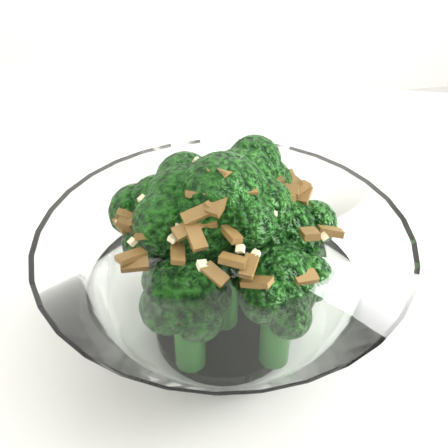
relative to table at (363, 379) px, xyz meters
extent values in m
cube|color=white|center=(0.00, 0.00, 0.05)|extent=(1.38, 1.12, 0.04)
cylinder|color=white|center=(-0.41, 0.49, -0.33)|extent=(0.04, 0.04, 0.71)
cylinder|color=white|center=(-0.11, 0.01, 0.07)|extent=(0.10, 0.10, 0.01)
cylinder|color=#1A5416|center=(-0.07, 0.01, 0.11)|extent=(0.02, 0.02, 0.07)
sphere|color=#144C0E|center=(-0.07, 0.01, 0.16)|extent=(0.05, 0.05, 0.05)
cylinder|color=#1A5416|center=(-0.06, 0.04, 0.10)|extent=(0.02, 0.02, 0.05)
sphere|color=#144C0E|center=(-0.06, 0.04, 0.14)|extent=(0.04, 0.04, 0.04)
cylinder|color=#1A5416|center=(-0.11, 0.06, 0.11)|extent=(0.02, 0.02, 0.05)
sphere|color=#144C0E|center=(-0.11, 0.06, 0.14)|extent=(0.04, 0.04, 0.04)
cylinder|color=#1A5416|center=(-0.10, 0.03, 0.12)|extent=(0.02, 0.02, 0.09)
sphere|color=#144C0E|center=(-0.10, 0.03, 0.18)|extent=(0.05, 0.05, 0.05)
cylinder|color=#1A5416|center=(-0.14, -0.03, 0.11)|extent=(0.02, 0.02, 0.06)
sphere|color=#144C0E|center=(-0.14, -0.03, 0.15)|extent=(0.05, 0.05, 0.05)
cylinder|color=#1A5416|center=(-0.14, 0.02, 0.12)|extent=(0.02, 0.02, 0.08)
sphere|color=#144C0E|center=(-0.14, 0.02, 0.18)|extent=(0.06, 0.06, 0.06)
cylinder|color=#1A5416|center=(-0.15, 0.02, 0.11)|extent=(0.02, 0.02, 0.06)
sphere|color=#144C0E|center=(-0.15, 0.02, 0.16)|extent=(0.05, 0.05, 0.05)
cylinder|color=#1A5416|center=(-0.09, -0.03, 0.11)|extent=(0.02, 0.02, 0.06)
sphere|color=#144C0E|center=(-0.09, -0.03, 0.15)|extent=(0.05, 0.05, 0.05)
cylinder|color=#1A5416|center=(-0.11, 0.01, 0.13)|extent=(0.02, 0.02, 0.10)
sphere|color=#144C0E|center=(-0.11, 0.01, 0.19)|extent=(0.06, 0.06, 0.06)
cube|color=brown|center=(-0.17, -0.02, 0.17)|extent=(0.02, 0.01, 0.01)
cube|color=brown|center=(-0.12, -0.02, 0.20)|extent=(0.02, 0.02, 0.01)
cube|color=brown|center=(-0.12, 0.03, 0.20)|extent=(0.02, 0.02, 0.01)
cube|color=brown|center=(-0.16, -0.01, 0.18)|extent=(0.02, 0.01, 0.01)
cube|color=brown|center=(-0.06, 0.02, 0.18)|extent=(0.02, 0.02, 0.00)
cube|color=brown|center=(-0.08, 0.00, 0.19)|extent=(0.01, 0.01, 0.01)
cube|color=brown|center=(-0.13, 0.05, 0.18)|extent=(0.02, 0.02, 0.01)
cube|color=brown|center=(-0.12, 0.00, 0.21)|extent=(0.02, 0.01, 0.01)
cube|color=brown|center=(-0.11, 0.00, 0.21)|extent=(0.02, 0.01, 0.01)
cube|color=brown|center=(-0.10, 0.04, 0.19)|extent=(0.01, 0.02, 0.01)
cube|color=brown|center=(-0.10, 0.05, 0.19)|extent=(0.02, 0.02, 0.00)
cube|color=brown|center=(-0.07, 0.03, 0.19)|extent=(0.01, 0.02, 0.01)
cube|color=brown|center=(-0.17, 0.01, 0.18)|extent=(0.02, 0.02, 0.01)
cube|color=brown|center=(-0.14, -0.03, 0.19)|extent=(0.01, 0.02, 0.01)
cube|color=brown|center=(-0.05, -0.01, 0.17)|extent=(0.02, 0.01, 0.01)
cube|color=brown|center=(-0.15, 0.00, 0.19)|extent=(0.02, 0.01, 0.01)
cube|color=brown|center=(-0.12, -0.04, 0.18)|extent=(0.02, 0.02, 0.01)
cube|color=brown|center=(-0.17, 0.00, 0.18)|extent=(0.02, 0.01, 0.01)
cube|color=brown|center=(-0.13, -0.02, 0.20)|extent=(0.02, 0.01, 0.01)
cube|color=brown|center=(-0.07, 0.05, 0.18)|extent=(0.02, 0.02, 0.01)
cube|color=brown|center=(-0.17, 0.01, 0.17)|extent=(0.02, 0.01, 0.01)
cube|color=brown|center=(-0.09, -0.01, 0.19)|extent=(0.02, 0.01, 0.01)
cube|color=brown|center=(-0.14, -0.02, 0.19)|extent=(0.02, 0.01, 0.01)
cube|color=brown|center=(-0.08, 0.07, 0.17)|extent=(0.02, 0.01, 0.01)
cube|color=brown|center=(-0.07, 0.06, 0.17)|extent=(0.01, 0.01, 0.01)
cube|color=brown|center=(-0.12, -0.01, 0.20)|extent=(0.02, 0.01, 0.01)
cube|color=brown|center=(-0.14, 0.06, 0.18)|extent=(0.02, 0.02, 0.01)
cube|color=brown|center=(-0.07, 0.06, 0.17)|extent=(0.01, 0.02, 0.01)
cube|color=brown|center=(-0.17, 0.02, 0.17)|extent=(0.02, 0.01, 0.01)
cube|color=brown|center=(-0.11, -0.05, 0.18)|extent=(0.01, 0.02, 0.01)
cube|color=brown|center=(-0.13, -0.01, 0.20)|extent=(0.02, 0.01, 0.01)
cube|color=brown|center=(-0.07, 0.01, 0.19)|extent=(0.02, 0.01, 0.01)
cube|color=brown|center=(-0.18, 0.02, 0.17)|extent=(0.02, 0.02, 0.01)
cube|color=brown|center=(-0.11, 0.07, 0.17)|extent=(0.02, 0.02, 0.01)
cube|color=brown|center=(-0.07, -0.05, 0.17)|extent=(0.02, 0.01, 0.01)
cube|color=brown|center=(-0.11, 0.04, 0.19)|extent=(0.01, 0.02, 0.01)
cube|color=brown|center=(-0.13, -0.02, 0.19)|extent=(0.01, 0.01, 0.00)
cube|color=brown|center=(-0.15, -0.03, 0.18)|extent=(0.01, 0.02, 0.01)
cube|color=brown|center=(-0.10, -0.05, 0.17)|extent=(0.02, 0.02, 0.01)
cube|color=brown|center=(-0.08, 0.03, 0.19)|extent=(0.02, 0.02, 0.01)
cube|color=brown|center=(-0.10, -0.01, 0.21)|extent=(0.01, 0.01, 0.01)
cube|color=brown|center=(-0.06, 0.02, 0.18)|extent=(0.02, 0.02, 0.01)
cube|color=brown|center=(-0.08, 0.02, 0.19)|extent=(0.01, 0.02, 0.01)
cube|color=brown|center=(-0.12, 0.08, 0.17)|extent=(0.01, 0.01, 0.01)
cube|color=brown|center=(-0.13, 0.06, 0.17)|extent=(0.02, 0.02, 0.01)
cube|color=brown|center=(-0.17, -0.02, 0.17)|extent=(0.02, 0.02, 0.01)
cube|color=brown|center=(-0.08, 0.01, 0.19)|extent=(0.02, 0.02, 0.01)
cube|color=brown|center=(-0.13, -0.05, 0.18)|extent=(0.02, 0.02, 0.01)
cube|color=brown|center=(-0.07, -0.02, 0.18)|extent=(0.01, 0.01, 0.01)
cube|color=brown|center=(-0.16, 0.01, 0.18)|extent=(0.02, 0.02, 0.01)
cube|color=brown|center=(-0.12, -0.03, 0.19)|extent=(0.01, 0.02, 0.01)
cube|color=brown|center=(-0.07, 0.03, 0.18)|extent=(0.01, 0.02, 0.01)
cube|color=beige|center=(-0.10, 0.01, 0.21)|extent=(0.01, 0.01, 0.01)
cube|color=beige|center=(-0.13, 0.03, 0.20)|extent=(0.01, 0.01, 0.01)
cube|color=beige|center=(-0.15, -0.02, 0.19)|extent=(0.01, 0.01, 0.01)
cube|color=beige|center=(-0.06, -0.02, 0.17)|extent=(0.01, 0.01, 0.01)
cube|color=beige|center=(-0.10, -0.04, 0.18)|extent=(0.01, 0.01, 0.01)
cube|color=beige|center=(-0.11, -0.04, 0.19)|extent=(0.01, 0.01, 0.01)
cube|color=beige|center=(-0.16, 0.02, 0.19)|extent=(0.01, 0.01, 0.01)
cube|color=beige|center=(-0.06, 0.04, 0.17)|extent=(0.01, 0.01, 0.00)
cube|color=beige|center=(-0.10, -0.04, 0.18)|extent=(0.01, 0.01, 0.01)
cube|color=beige|center=(-0.09, 0.00, 0.20)|extent=(0.01, 0.01, 0.00)
cube|color=beige|center=(-0.12, 0.00, 0.21)|extent=(0.01, 0.01, 0.00)
cube|color=beige|center=(-0.13, 0.01, 0.21)|extent=(0.01, 0.01, 0.01)
cube|color=beige|center=(-0.09, -0.02, 0.19)|extent=(0.01, 0.00, 0.00)
cube|color=beige|center=(-0.17, -0.01, 0.18)|extent=(0.01, 0.01, 0.01)
cube|color=beige|center=(-0.17, 0.04, 0.18)|extent=(0.01, 0.01, 0.00)
cube|color=beige|center=(-0.11, -0.01, 0.20)|extent=(0.01, 0.01, 0.01)
cube|color=beige|center=(-0.10, 0.06, 0.18)|extent=(0.01, 0.01, 0.01)
cube|color=beige|center=(-0.13, -0.04, 0.18)|extent=(0.01, 0.01, 0.01)
cube|color=beige|center=(-0.18, 0.01, 0.17)|extent=(0.01, 0.01, 0.01)
cube|color=beige|center=(-0.14, -0.02, 0.19)|extent=(0.01, 0.01, 0.01)
camera|label=1|loc=(-0.16, -0.30, 0.42)|focal=50.00mm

